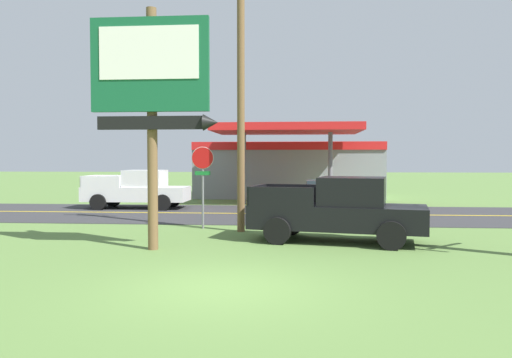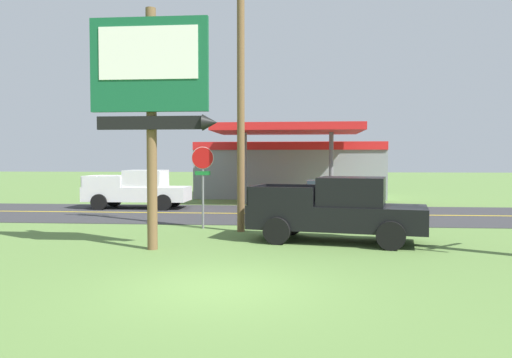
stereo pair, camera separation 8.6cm
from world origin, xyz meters
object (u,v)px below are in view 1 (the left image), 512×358
object	(u,v)px
stop_sign	(203,172)
car_tan_near_lane	(329,200)
motel_sign	(153,85)
pickup_black_parked_on_lawn	(339,210)
pickup_white_on_road	(138,190)
gas_station	(288,168)
utility_pole	(241,80)

from	to	relation	value
stop_sign	car_tan_near_lane	size ratio (longest dim) A/B	0.70
motel_sign	car_tan_near_lane	bearing A→B (deg)	54.17
pickup_black_parked_on_lawn	stop_sign	bearing A→B (deg)	152.09
motel_sign	pickup_white_on_road	xyz separation A→B (m)	(-4.14, 11.26, -3.53)
stop_sign	pickup_black_parked_on_lawn	world-z (taller)	stop_sign
car_tan_near_lane	gas_station	bearing A→B (deg)	98.46
utility_pole	gas_station	xyz separation A→B (m)	(1.37, 16.22, -3.26)
utility_pole	stop_sign	bearing A→B (deg)	158.06
pickup_black_parked_on_lawn	motel_sign	bearing A→B (deg)	-160.26
stop_sign	motel_sign	bearing A→B (deg)	-97.03
pickup_black_parked_on_lawn	car_tan_near_lane	distance (m)	5.40
stop_sign	pickup_black_parked_on_lawn	bearing A→B (deg)	-27.91
utility_pole	gas_station	world-z (taller)	utility_pole
pickup_black_parked_on_lawn	car_tan_near_lane	size ratio (longest dim) A/B	1.31
utility_pole	pickup_white_on_road	bearing A→B (deg)	129.13
motel_sign	pickup_white_on_road	bearing A→B (deg)	110.18
stop_sign	utility_pole	size ratio (longest dim) A/B	0.30
gas_station	car_tan_near_lane	bearing A→B (deg)	-81.54
stop_sign	car_tan_near_lane	bearing A→B (deg)	31.96
pickup_white_on_road	motel_sign	bearing A→B (deg)	-69.82
pickup_white_on_road	pickup_black_parked_on_lawn	bearing A→B (deg)	-45.25
pickup_black_parked_on_lawn	pickup_white_on_road	distance (m)	13.23
stop_sign	car_tan_near_lane	distance (m)	5.68
stop_sign	pickup_white_on_road	world-z (taller)	stop_sign
motel_sign	utility_pole	world-z (taller)	utility_pole
gas_station	pickup_white_on_road	xyz separation A→B (m)	(-7.49, -8.69, -0.98)
motel_sign	gas_station	xyz separation A→B (m)	(3.35, 19.95, -2.55)
pickup_black_parked_on_lawn	gas_station	bearing A→B (deg)	95.77
stop_sign	utility_pole	bearing A→B (deg)	-21.94
gas_station	stop_sign	bearing A→B (deg)	-100.22
motel_sign	utility_pole	bearing A→B (deg)	62.05
gas_station	car_tan_near_lane	size ratio (longest dim) A/B	2.86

